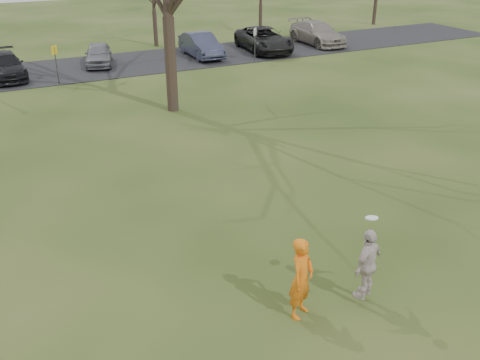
# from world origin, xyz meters

# --- Properties ---
(ground) EXTENTS (120.00, 120.00, 0.00)m
(ground) POSITION_xyz_m (0.00, 0.00, 0.00)
(ground) COLOR #1E380F
(ground) RESTS_ON ground
(parking_strip) EXTENTS (62.00, 6.50, 0.04)m
(parking_strip) POSITION_xyz_m (0.00, 25.00, 0.02)
(parking_strip) COLOR black
(parking_strip) RESTS_ON ground
(player_defender) EXTENTS (0.83, 0.75, 1.91)m
(player_defender) POSITION_xyz_m (-0.49, 0.07, 0.95)
(player_defender) COLOR orange
(player_defender) RESTS_ON ground
(car_3) EXTENTS (2.07, 4.76, 1.36)m
(car_3) POSITION_xyz_m (-4.42, 24.57, 0.72)
(car_3) COLOR black
(car_3) RESTS_ON parking_strip
(car_4) EXTENTS (2.45, 4.10, 1.31)m
(car_4) POSITION_xyz_m (0.99, 25.38, 0.69)
(car_4) COLOR slate
(car_4) RESTS_ON parking_strip
(car_5) EXTENTS (1.66, 4.58, 1.50)m
(car_5) POSITION_xyz_m (7.49, 24.71, 0.79)
(car_5) COLOR #34384E
(car_5) RESTS_ON parking_strip
(car_6) EXTENTS (3.18, 5.86, 1.56)m
(car_6) POSITION_xyz_m (11.98, 24.42, 0.82)
(car_6) COLOR black
(car_6) RESTS_ON parking_strip
(car_7) EXTENTS (2.26, 5.37, 1.55)m
(car_7) POSITION_xyz_m (16.60, 24.85, 0.81)
(car_7) COLOR gray
(car_7) RESTS_ON parking_strip
(catching_play) EXTENTS (1.10, 0.78, 2.11)m
(catching_play) POSITION_xyz_m (1.04, -0.22, 1.04)
(catching_play) COLOR beige
(catching_play) RESTS_ON ground
(sign_yellow) EXTENTS (0.35, 0.35, 2.08)m
(sign_yellow) POSITION_xyz_m (-2.00, 22.00, 1.45)
(sign_yellow) COLOR #47474C
(sign_yellow) RESTS_ON ground
(sign_white) EXTENTS (0.35, 0.35, 2.08)m
(sign_white) POSITION_xyz_m (10.00, 22.00, 1.45)
(sign_white) COLOR #47474C
(sign_white) RESTS_ON ground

